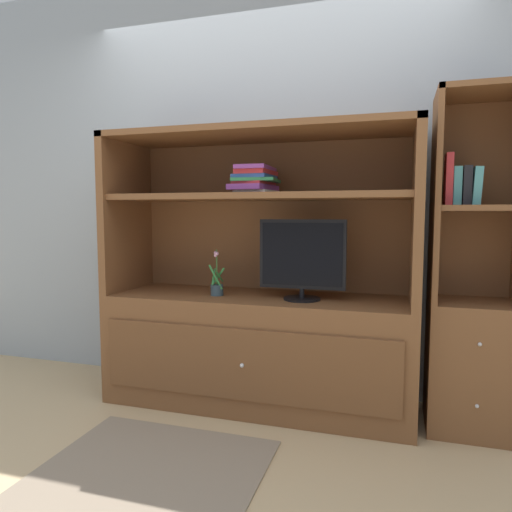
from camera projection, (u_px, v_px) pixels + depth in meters
name	position (u px, v px, depth m)	size (l,w,h in m)	color
ground_plane	(237.00, 430.00, 2.53)	(8.00, 8.00, 0.00)	tan
painted_rear_wall	(273.00, 181.00, 3.11)	(6.00, 0.10, 2.80)	#9EA8B2
area_rug	(139.00, 483.00, 2.03)	(1.02, 1.07, 0.01)	gray
media_console	(259.00, 321.00, 2.87)	(1.87, 0.63, 1.67)	brown
tv_monitor	(302.00, 259.00, 2.69)	(0.51, 0.22, 0.47)	black
potted_plant	(217.00, 286.00, 2.85)	(0.10, 0.10, 0.28)	#384C56
magazine_stack	(255.00, 180.00, 2.78)	(0.28, 0.35, 0.16)	silver
bookshelf_tall	(474.00, 321.00, 2.51)	(0.47, 0.43, 1.82)	brown
upright_book_row	(462.00, 184.00, 2.45)	(0.18, 0.17, 0.28)	red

